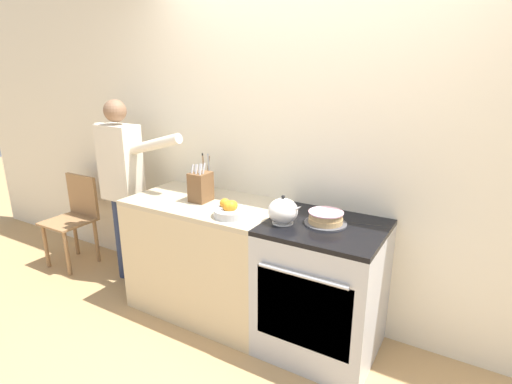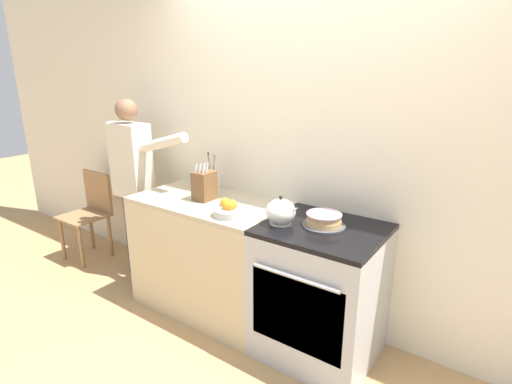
{
  "view_description": "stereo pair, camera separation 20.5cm",
  "coord_description": "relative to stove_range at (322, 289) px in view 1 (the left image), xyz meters",
  "views": [
    {
      "loc": [
        1.08,
        -1.89,
        1.82
      ],
      "look_at": [
        -0.2,
        0.29,
        1.04
      ],
      "focal_mm": 28.0,
      "sensor_mm": 36.0,
      "label": 1
    },
    {
      "loc": [
        1.26,
        -1.78,
        1.82
      ],
      "look_at": [
        -0.2,
        0.29,
        1.04
      ],
      "focal_mm": 28.0,
      "sensor_mm": 36.0,
      "label": 2
    }
  ],
  "objects": [
    {
      "name": "wall_back",
      "position": [
        -0.29,
        0.35,
        0.85
      ],
      "size": [
        8.0,
        0.04,
        2.6
      ],
      "color": "silver",
      "rests_on": "ground_plane"
    },
    {
      "name": "tea_kettle",
      "position": [
        -0.25,
        -0.1,
        0.52
      ],
      "size": [
        0.23,
        0.19,
        0.19
      ],
      "color": "white",
      "rests_on": "stove_range"
    },
    {
      "name": "counter_cabinet",
      "position": [
        -0.94,
        0.0,
        -0.0
      ],
      "size": [
        1.15,
        0.65,
        0.89
      ],
      "color": "beige",
      "rests_on": "ground_plane"
    },
    {
      "name": "ground_plane",
      "position": [
        -0.29,
        -0.32,
        -0.45
      ],
      "size": [
        16.0,
        16.0,
        0.0
      ],
      "primitive_type": "plane",
      "color": "tan"
    },
    {
      "name": "fruit_bowl",
      "position": [
        -0.6,
        -0.16,
        0.49
      ],
      "size": [
        0.23,
        0.23,
        0.11
      ],
      "color": "#B7BABF",
      "rests_on": "counter_cabinet"
    },
    {
      "name": "utensil_crock",
      "position": [
        -1.05,
        0.18,
        0.52
      ],
      "size": [
        0.11,
        0.11,
        0.32
      ],
      "color": "silver",
      "rests_on": "counter_cabinet"
    },
    {
      "name": "stove_range",
      "position": [
        0.0,
        0.0,
        0.0
      ],
      "size": [
        0.73,
        0.68,
        0.89
      ],
      "color": "#B7BABF",
      "rests_on": "ground_plane"
    },
    {
      "name": "person_baker",
      "position": [
        -1.82,
        0.02,
        0.5
      ],
      "size": [
        0.92,
        0.2,
        1.59
      ],
      "rotation": [
        0.0,
        0.0,
        0.04
      ],
      "color": "#283351",
      "rests_on": "ground_plane"
    },
    {
      "name": "dining_chair",
      "position": [
        -2.52,
        0.01,
        0.05
      ],
      "size": [
        0.4,
        0.4,
        0.85
      ],
      "rotation": [
        0.0,
        0.0,
        0.27
      ],
      "color": "#997047",
      "rests_on": "ground_plane"
    },
    {
      "name": "layer_cake",
      "position": [
        -0.01,
        0.02,
        0.48
      ],
      "size": [
        0.27,
        0.27,
        0.08
      ],
      "color": "#4C4C51",
      "rests_on": "stove_range"
    },
    {
      "name": "knife_block",
      "position": [
        -0.97,
        -0.01,
        0.55
      ],
      "size": [
        0.13,
        0.15,
        0.29
      ],
      "color": "brown",
      "rests_on": "counter_cabinet"
    }
  ]
}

